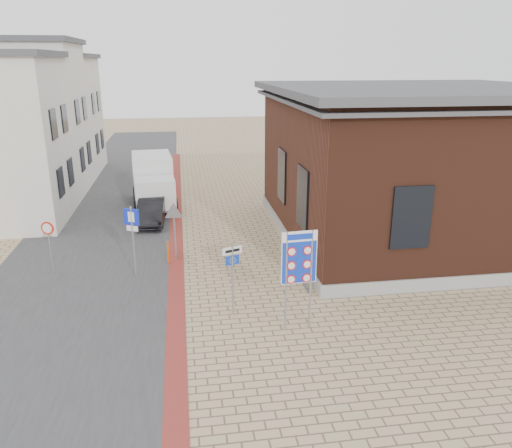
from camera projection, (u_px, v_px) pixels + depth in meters
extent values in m
plane|color=tan|center=(239.00, 319.00, 15.92)|extent=(120.00, 120.00, 0.00)
cube|color=#38383A|center=(116.00, 201.00, 29.23)|extent=(7.00, 60.00, 0.02)
cube|color=maroon|center=(176.00, 224.00, 25.03)|extent=(0.60, 40.00, 0.02)
cube|color=gray|center=(410.00, 228.00, 23.70)|extent=(12.15, 12.15, 0.50)
cube|color=#482317|center=(417.00, 161.00, 22.69)|extent=(12.00, 12.00, 6.00)
cube|color=#47474B|center=(424.00, 89.00, 21.71)|extent=(13.00, 13.00, 0.30)
cube|color=#47474B|center=(423.00, 99.00, 21.83)|extent=(12.70, 12.70, 0.15)
cube|color=black|center=(303.00, 198.00, 19.23)|extent=(0.12, 1.60, 2.40)
cube|color=black|center=(282.00, 175.00, 22.99)|extent=(0.12, 1.60, 2.40)
cube|color=black|center=(411.00, 218.00, 16.82)|extent=(1.40, 0.12, 2.20)
cube|color=black|center=(61.00, 182.00, 24.32)|extent=(0.10, 1.10, 1.40)
cube|color=black|center=(70.00, 172.00, 26.57)|extent=(0.10, 1.10, 1.40)
cube|color=black|center=(53.00, 124.00, 23.44)|extent=(0.10, 1.10, 1.40)
cube|color=black|center=(64.00, 118.00, 25.70)|extent=(0.10, 1.10, 1.40)
cube|color=silver|center=(21.00, 121.00, 29.89)|extent=(7.00, 6.00, 8.80)
cube|color=#47474B|center=(9.00, 40.00, 28.47)|extent=(7.40, 6.40, 0.30)
cube|color=black|center=(82.00, 159.00, 29.95)|extent=(0.10, 1.10, 1.40)
cube|color=black|center=(89.00, 152.00, 32.21)|extent=(0.10, 1.10, 1.40)
cube|color=black|center=(77.00, 112.00, 29.08)|extent=(0.10, 1.10, 1.40)
cube|color=black|center=(84.00, 108.00, 31.33)|extent=(0.10, 1.10, 1.40)
cube|color=silver|center=(46.00, 117.00, 35.65)|extent=(7.00, 6.00, 8.00)
cube|color=#47474B|center=(39.00, 56.00, 34.36)|extent=(7.40, 6.40, 0.30)
cube|color=black|center=(97.00, 144.00, 35.59)|extent=(0.10, 1.10, 1.40)
cube|color=black|center=(102.00, 139.00, 37.84)|extent=(0.10, 1.10, 1.40)
cube|color=black|center=(93.00, 103.00, 34.72)|extent=(0.10, 1.10, 1.40)
cube|color=black|center=(98.00, 101.00, 36.97)|extent=(0.10, 1.10, 1.40)
torus|color=slate|center=(308.00, 284.00, 17.71)|extent=(0.04, 0.60, 0.60)
torus|color=slate|center=(306.00, 281.00, 18.00)|extent=(0.04, 0.60, 0.60)
torus|color=slate|center=(304.00, 277.00, 18.28)|extent=(0.04, 0.60, 0.60)
torus|color=slate|center=(302.00, 274.00, 18.56)|extent=(0.04, 0.60, 0.60)
torus|color=slate|center=(300.00, 271.00, 18.84)|extent=(0.04, 0.60, 0.60)
cube|color=slate|center=(304.00, 284.00, 18.36)|extent=(0.08, 1.60, 0.04)
imported|color=black|center=(152.00, 211.00, 25.19)|extent=(1.51, 3.78, 1.22)
cube|color=slate|center=(154.00, 198.00, 28.15)|extent=(2.50, 5.40, 0.24)
cube|color=white|center=(155.00, 193.00, 26.20)|extent=(2.18, 1.83, 1.55)
cube|color=black|center=(156.00, 191.00, 25.44)|extent=(1.84, 0.24, 0.78)
cube|color=white|center=(152.00, 173.00, 28.56)|extent=(2.44, 3.67, 2.14)
cylinder|color=black|center=(136.00, 208.00, 26.50)|extent=(0.31, 0.80, 0.78)
cylinder|color=black|center=(175.00, 205.00, 26.96)|extent=(0.31, 0.80, 0.78)
cylinder|color=black|center=(136.00, 194.00, 29.37)|extent=(0.31, 0.80, 0.78)
cylinder|color=black|center=(171.00, 191.00, 29.83)|extent=(0.31, 0.80, 0.78)
cylinder|color=gray|center=(286.00, 283.00, 14.74)|extent=(0.07, 0.07, 3.18)
cylinder|color=gray|center=(311.00, 280.00, 14.91)|extent=(0.07, 0.07, 3.18)
cube|color=white|center=(299.00, 258.00, 14.59)|extent=(1.08, 0.13, 1.63)
cube|color=#1031C2|center=(299.00, 258.00, 14.59)|extent=(1.04, 0.13, 1.59)
cube|color=white|center=(300.00, 236.00, 14.38)|extent=(1.04, 0.14, 0.31)
cylinder|color=gray|center=(233.00, 279.00, 15.79)|extent=(0.07, 0.07, 2.50)
cube|color=white|center=(232.00, 251.00, 15.49)|extent=(0.64, 0.27, 0.24)
cube|color=#0F38B7|center=(232.00, 260.00, 15.59)|extent=(0.44, 0.20, 0.30)
cylinder|color=gray|center=(134.00, 243.00, 18.53)|extent=(0.07, 0.07, 2.80)
cube|color=#1025C8|center=(131.00, 217.00, 18.21)|extent=(0.58, 0.28, 0.62)
cube|color=white|center=(132.00, 228.00, 18.35)|extent=(0.43, 0.22, 0.20)
cylinder|color=gray|center=(175.00, 233.00, 20.35)|extent=(0.07, 0.07, 2.31)
cylinder|color=gray|center=(51.00, 249.00, 18.87)|extent=(0.07, 0.07, 2.14)
cylinder|color=red|center=(48.00, 228.00, 18.61)|extent=(0.49, 0.17, 0.50)
cylinder|color=#D9520B|center=(168.00, 252.00, 20.15)|extent=(0.09, 0.09, 0.93)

